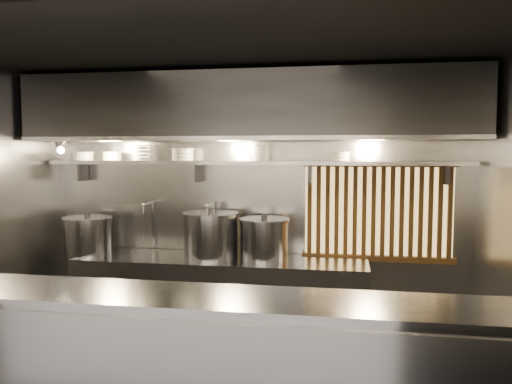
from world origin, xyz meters
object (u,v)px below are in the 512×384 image
(heat_lamp, at_px, (59,145))
(stock_pot_left, at_px, (88,235))
(stock_pot_mid, at_px, (211,235))
(pendant_bulb, at_px, (240,155))
(stock_pot_right, at_px, (264,239))

(heat_lamp, relative_size, stock_pot_left, 0.57)
(heat_lamp, relative_size, stock_pot_mid, 0.54)
(pendant_bulb, distance_m, stock_pot_mid, 0.88)
(stock_pot_left, xyz_separation_m, stock_pot_right, (1.91, 0.07, 0.01))
(heat_lamp, bearing_deg, stock_pot_mid, 11.83)
(stock_pot_mid, bearing_deg, stock_pot_right, 0.12)
(pendant_bulb, bearing_deg, stock_pot_left, -176.50)
(heat_lamp, height_order, stock_pot_left, heat_lamp)
(stock_pot_mid, relative_size, stock_pot_right, 1.04)
(heat_lamp, relative_size, stock_pot_right, 0.57)
(heat_lamp, bearing_deg, stock_pot_left, 59.25)
(heat_lamp, distance_m, stock_pot_mid, 1.79)
(stock_pot_left, height_order, stock_pot_right, stock_pot_right)
(pendant_bulb, xyz_separation_m, stock_pot_left, (-1.65, -0.10, -0.86))
(stock_pot_left, distance_m, stock_pot_mid, 1.35)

